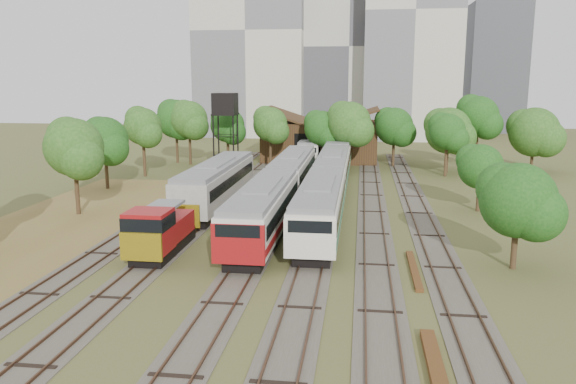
# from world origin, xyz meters

# --- Properties ---
(ground) EXTENTS (240.00, 240.00, 0.00)m
(ground) POSITION_xyz_m (0.00, 0.00, 0.00)
(ground) COLOR #475123
(ground) RESTS_ON ground
(tracks) EXTENTS (24.60, 80.00, 0.19)m
(tracks) POSITION_xyz_m (-0.67, 25.00, 0.04)
(tracks) COLOR #4C473D
(tracks) RESTS_ON ground
(railcar_red_set) EXTENTS (3.14, 34.58, 3.89)m
(railcar_red_set) POSITION_xyz_m (-2.00, 24.29, 2.05)
(railcar_red_set) COLOR black
(railcar_red_set) RESTS_ON ground
(railcar_green_set) EXTENTS (3.14, 52.08, 3.88)m
(railcar_green_set) POSITION_xyz_m (2.00, 34.56, 2.05)
(railcar_green_set) COLOR black
(railcar_green_set) RESTS_ON ground
(railcar_rear) EXTENTS (2.83, 16.08, 3.50)m
(railcar_rear) POSITION_xyz_m (-2.00, 55.94, 1.85)
(railcar_rear) COLOR black
(railcar_rear) RESTS_ON ground
(shunter_locomotive) EXTENTS (2.62, 8.10, 3.43)m
(shunter_locomotive) POSITION_xyz_m (-8.00, 10.64, 1.64)
(shunter_locomotive) COLOR black
(shunter_locomotive) RESTS_ON ground
(old_grey_coach) EXTENTS (3.23, 18.00, 4.00)m
(old_grey_coach) POSITION_xyz_m (-8.00, 25.50, 2.18)
(old_grey_coach) COLOR black
(old_grey_coach) RESTS_ON ground
(water_tower) EXTENTS (2.84, 2.84, 9.85)m
(water_tower) POSITION_xyz_m (-11.50, 43.38, 8.29)
(water_tower) COLOR black
(water_tower) RESTS_ON ground
(rail_pile_far) EXTENTS (0.44, 6.99, 0.23)m
(rail_pile_far) POSITION_xyz_m (8.20, 9.64, 0.11)
(rail_pile_far) COLOR brown
(rail_pile_far) RESTS_ON ground
(maintenance_shed) EXTENTS (16.45, 11.55, 7.58)m
(maintenance_shed) POSITION_xyz_m (-1.00, 57.98, 2.91)
(maintenance_shed) COLOR #3A2415
(maintenance_shed) RESTS_ON ground
(tree_band_left) EXTENTS (7.61, 65.88, 8.77)m
(tree_band_left) POSITION_xyz_m (-20.36, 23.12, 5.55)
(tree_band_left) COLOR #382616
(tree_band_left) RESTS_ON ground
(tree_band_far) EXTENTS (50.10, 9.96, 9.42)m
(tree_band_far) POSITION_xyz_m (7.60, 49.58, 5.64)
(tree_band_far) COLOR #382616
(tree_band_far) RESTS_ON ground
(tree_band_right) EXTENTS (5.17, 38.66, 7.51)m
(tree_band_right) POSITION_xyz_m (14.72, 26.76, 4.54)
(tree_band_right) COLOR #382616
(tree_band_right) RESTS_ON ground
(tower_left) EXTENTS (22.00, 16.00, 42.00)m
(tower_left) POSITION_xyz_m (-18.00, 95.00, 21.00)
(tower_left) COLOR beige
(tower_left) RESTS_ON ground
(tower_centre) EXTENTS (20.00, 18.00, 36.00)m
(tower_centre) POSITION_xyz_m (2.00, 100.00, 18.00)
(tower_centre) COLOR #B5B2A4
(tower_centre) RESTS_ON ground
(tower_right) EXTENTS (18.00, 16.00, 48.00)m
(tower_right) POSITION_xyz_m (14.00, 92.00, 24.00)
(tower_right) COLOR beige
(tower_right) RESTS_ON ground
(tower_far_right) EXTENTS (12.00, 12.00, 28.00)m
(tower_far_right) POSITION_xyz_m (34.00, 110.00, 14.00)
(tower_far_right) COLOR #43454B
(tower_far_right) RESTS_ON ground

